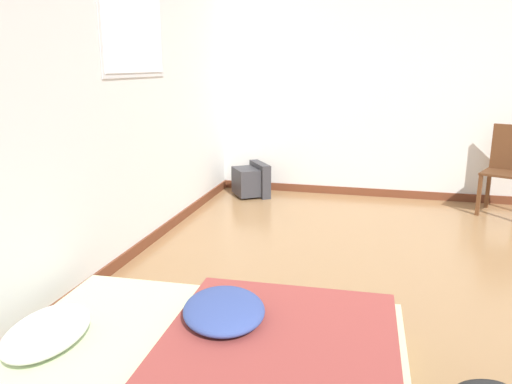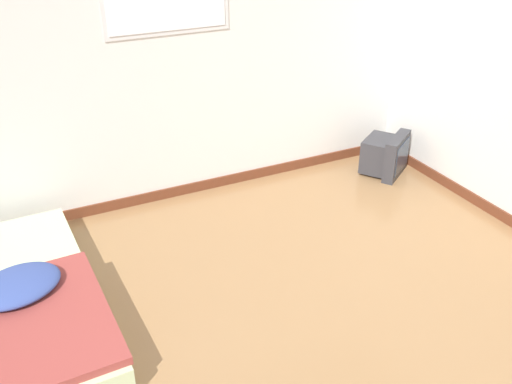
# 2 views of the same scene
# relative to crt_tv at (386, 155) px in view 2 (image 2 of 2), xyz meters

# --- Properties ---
(wall_back) EXTENTS (7.62, 0.08, 2.60)m
(wall_back) POSITION_rel_crt_tv_xyz_m (-2.27, 0.46, 1.11)
(wall_back) COLOR silver
(wall_back) RESTS_ON ground_plane
(crt_tv) EXTENTS (0.53, 0.51, 0.38)m
(crt_tv) POSITION_rel_crt_tv_xyz_m (0.00, 0.00, 0.00)
(crt_tv) COLOR #333338
(crt_tv) RESTS_ON ground_plane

